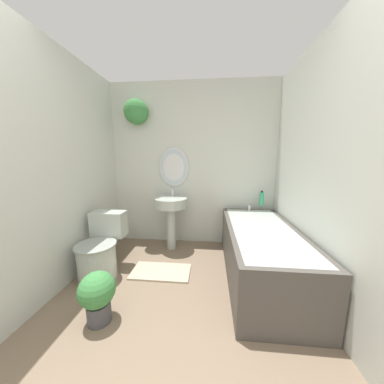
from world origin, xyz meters
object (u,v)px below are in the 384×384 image
object	(u,v)px
pedestal_sink	(171,210)
shampoo_bottle	(262,199)
bathtub	(261,252)
toilet	(101,251)
potted_plant	(97,294)

from	to	relation	value
pedestal_sink	shampoo_bottle	xyz separation A→B (m)	(1.29, 0.15, 0.16)
pedestal_sink	bathtub	bearing A→B (deg)	-28.01
toilet	shampoo_bottle	xyz separation A→B (m)	(1.95, 0.88, 0.45)
bathtub	shampoo_bottle	bearing A→B (deg)	76.98
bathtub	shampoo_bottle	distance (m)	0.88
toilet	pedestal_sink	distance (m)	1.03
toilet	potted_plant	size ratio (longest dim) A/B	1.60
potted_plant	shampoo_bottle	bearing A→B (deg)	42.62
bathtub	potted_plant	distance (m)	1.63
pedestal_sink	shampoo_bottle	distance (m)	1.31
pedestal_sink	bathtub	xyz separation A→B (m)	(1.12, -0.60, -0.29)
toilet	bathtub	bearing A→B (deg)	4.47
shampoo_bottle	toilet	bearing A→B (deg)	-155.60
bathtub	shampoo_bottle	size ratio (longest dim) A/B	7.77
bathtub	toilet	bearing A→B (deg)	-175.53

